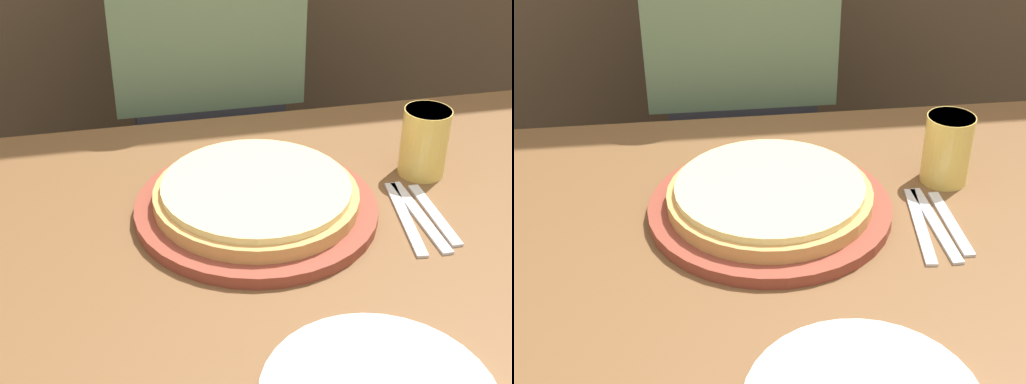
% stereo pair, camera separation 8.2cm
% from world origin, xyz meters
% --- Properties ---
extents(pizza_on_board, '(0.39, 0.39, 0.06)m').
position_xyz_m(pizza_on_board, '(-0.07, 0.14, 0.77)').
color(pizza_on_board, brown).
rests_on(pizza_on_board, dining_table).
extents(beer_glass, '(0.08, 0.08, 0.12)m').
position_xyz_m(beer_glass, '(0.24, 0.20, 0.81)').
color(beer_glass, '#E5C65B').
rests_on(beer_glass, dining_table).
extents(fork, '(0.05, 0.21, 0.00)m').
position_xyz_m(fork, '(0.16, 0.07, 0.75)').
color(fork, silver).
rests_on(fork, dining_table).
extents(dinner_knife, '(0.02, 0.21, 0.00)m').
position_xyz_m(dinner_knife, '(0.19, 0.07, 0.75)').
color(dinner_knife, silver).
rests_on(dinner_knife, dining_table).
extents(spoon, '(0.02, 0.18, 0.00)m').
position_xyz_m(spoon, '(0.21, 0.07, 0.75)').
color(spoon, silver).
rests_on(spoon, dining_table).
extents(diner_person, '(0.41, 0.20, 1.34)m').
position_xyz_m(diner_person, '(-0.07, 0.68, 0.66)').
color(diner_person, '#33333D').
rests_on(diner_person, ground_plane).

